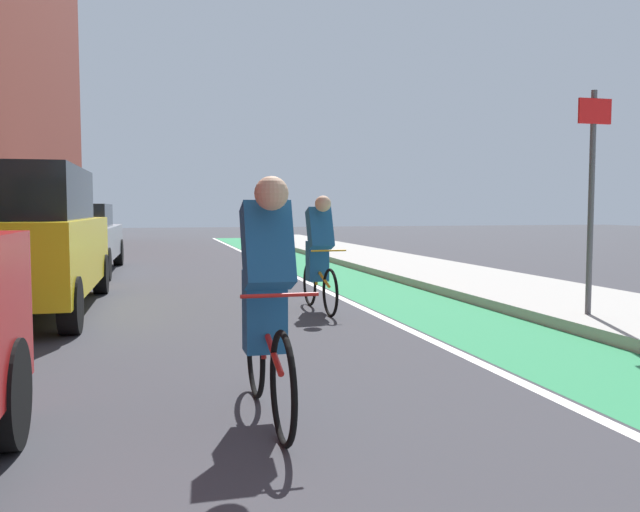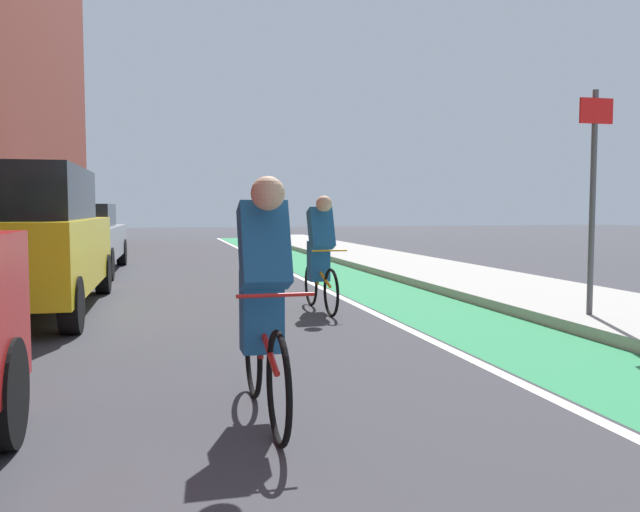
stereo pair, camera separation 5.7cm
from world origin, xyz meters
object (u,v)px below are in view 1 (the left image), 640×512
object	(u,v)px
parked_sedan_silver	(72,238)
cyclist_lead	(267,300)
cyclist_mid	(319,250)
parked_suv_yellow_cab	(22,239)
street_sign_post	(592,182)

from	to	relation	value
parked_sedan_silver	cyclist_lead	xyz separation A→B (m)	(2.44, -11.06, 0.02)
cyclist_lead	cyclist_mid	size ratio (longest dim) A/B	1.03
parked_sedan_silver	cyclist_mid	size ratio (longest dim) A/B	2.85
parked_sedan_silver	parked_suv_yellow_cab	bearing A→B (deg)	-90.00
parked_suv_yellow_cab	street_sign_post	size ratio (longest dim) A/B	1.79
cyclist_lead	parked_sedan_silver	bearing A→B (deg)	102.45
cyclist_mid	parked_suv_yellow_cab	bearing A→B (deg)	168.35
cyclist_mid	street_sign_post	distance (m)	3.60
parked_suv_yellow_cab	street_sign_post	world-z (taller)	street_sign_post
cyclist_mid	street_sign_post	xyz separation A→B (m)	(2.89, -1.94, 0.89)
parked_sedan_silver	street_sign_post	size ratio (longest dim) A/B	1.80
street_sign_post	cyclist_lead	bearing A→B (deg)	-150.00
parked_sedan_silver	street_sign_post	distance (m)	10.97
parked_suv_yellow_cab	parked_sedan_silver	bearing A→B (deg)	90.00
parked_suv_yellow_cab	cyclist_mid	bearing A→B (deg)	-11.65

